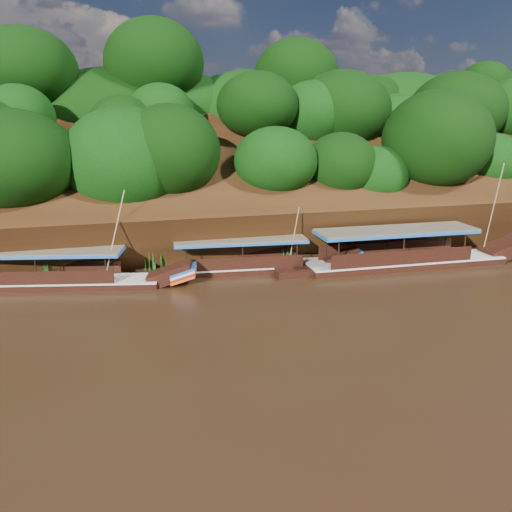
{
  "coord_description": "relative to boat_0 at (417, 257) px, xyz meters",
  "views": [
    {
      "loc": [
        -8.3,
        -21.33,
        9.64
      ],
      "look_at": [
        -0.7,
        7.0,
        1.43
      ],
      "focal_mm": 35.0,
      "sensor_mm": 36.0,
      "label": 1
    }
  ],
  "objects": [
    {
      "name": "reeds",
      "position": [
        -12.82,
        2.57,
        0.33
      ],
      "size": [
        48.53,
        2.32,
        2.24
      ],
      "color": "#1C6018",
      "rests_on": "ground"
    },
    {
      "name": "riverbank",
      "position": [
        -10.42,
        15.91,
        1.3
      ],
      "size": [
        120.0,
        30.06,
        19.4
      ],
      "color": "#31190B",
      "rests_on": "ground"
    },
    {
      "name": "boat_1",
      "position": [
        -10.38,
        1.65,
        -0.1
      ],
      "size": [
        12.78,
        3.08,
        4.65
      ],
      "rotation": [
        0.0,
        0.0,
        -0.09
      ],
      "color": "black",
      "rests_on": "ground"
    },
    {
      "name": "boat_2",
      "position": [
        -22.13,
        1.6,
        -0.09
      ],
      "size": [
        14.2,
        4.69,
        6.02
      ],
      "rotation": [
        0.0,
        0.0,
        -0.21
      ],
      "color": "black",
      "rests_on": "ground"
    },
    {
      "name": "ground",
      "position": [
        -10.41,
        -6.82,
        -0.59
      ],
      "size": [
        160.0,
        160.0,
        0.0
      ],
      "primitive_type": "plane",
      "color": "black",
      "rests_on": "ground"
    },
    {
      "name": "boat_0",
      "position": [
        0.0,
        0.0,
        0.0
      ],
      "size": [
        16.14,
        3.31,
        7.33
      ],
      "rotation": [
        0.0,
        0.0,
        -0.03
      ],
      "color": "black",
      "rests_on": "ground"
    }
  ]
}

